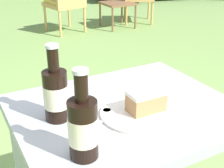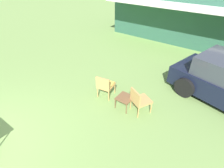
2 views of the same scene
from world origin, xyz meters
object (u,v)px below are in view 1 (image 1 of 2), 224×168
(garden_side_table, at_px, (118,5))
(cola_bottle_far, at_px, (83,127))
(cake_on_plate, at_px, (142,107))
(patio_table, at_px, (125,130))
(cola_bottle_near, at_px, (56,93))
(wicker_chair_cushioned, at_px, (66,1))

(garden_side_table, bearing_deg, cola_bottle_far, -120.62)
(garden_side_table, height_order, cake_on_plate, cake_on_plate)
(patio_table, distance_m, cola_bottle_near, 0.30)
(wicker_chair_cushioned, xyz_separation_m, cake_on_plate, (-1.13, -3.75, 0.30))
(cake_on_plate, relative_size, cola_bottle_near, 0.99)
(cake_on_plate, bearing_deg, garden_side_table, 61.68)
(wicker_chair_cushioned, xyz_separation_m, patio_table, (-1.16, -3.68, 0.18))
(patio_table, height_order, cake_on_plate, cake_on_plate)
(garden_side_table, distance_m, patio_table, 4.12)
(wicker_chair_cushioned, bearing_deg, cola_bottle_far, 60.54)
(cake_on_plate, distance_m, cola_bottle_far, 0.29)
(patio_table, relative_size, cola_bottle_near, 3.01)
(garden_side_table, xyz_separation_m, cola_bottle_near, (-2.23, -3.55, 0.49))
(patio_table, bearing_deg, cake_on_plate, -69.16)
(garden_side_table, bearing_deg, wicker_chair_cushioned, 173.50)
(wicker_chair_cushioned, distance_m, cola_bottle_far, 4.12)
(garden_side_table, distance_m, cola_bottle_far, 4.41)
(cake_on_plate, distance_m, cola_bottle_near, 0.29)
(garden_side_table, height_order, cola_bottle_near, cola_bottle_near)
(wicker_chair_cushioned, height_order, cola_bottle_far, cola_bottle_far)
(patio_table, bearing_deg, cola_bottle_far, -142.85)
(patio_table, bearing_deg, garden_side_table, 60.95)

